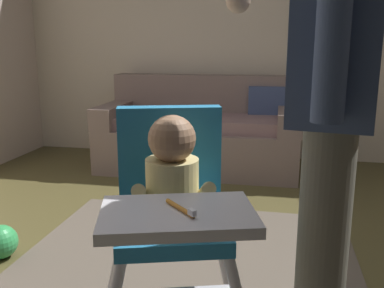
% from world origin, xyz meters
% --- Properties ---
extents(ground, '(6.11, 6.60, 0.10)m').
position_xyz_m(ground, '(0.00, 0.00, -0.05)').
color(ground, '#4E4726').
extents(wall_far, '(5.31, 0.06, 2.75)m').
position_xyz_m(wall_far, '(0.00, 2.53, 1.37)').
color(wall_far, beige).
rests_on(wall_far, ground).
extents(couch, '(1.84, 0.86, 0.86)m').
position_xyz_m(couch, '(-0.31, 2.01, 0.33)').
color(couch, '#7A665F').
rests_on(couch, ground).
extents(high_chair, '(0.74, 0.83, 0.95)m').
position_xyz_m(high_chair, '(0.06, -0.65, 0.66)').
color(high_chair, silver).
rests_on(high_chair, ground).
extents(adult_standing, '(0.51, 0.56, 1.78)m').
position_xyz_m(adult_standing, '(0.53, -0.74, 1.01)').
color(adult_standing, '#6A6759').
rests_on(adult_standing, ground).
extents(toy_ball_second, '(0.19, 0.19, 0.19)m').
position_xyz_m(toy_ball_second, '(-1.08, 0.00, 0.09)').
color(toy_ball_second, green).
rests_on(toy_ball_second, ground).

